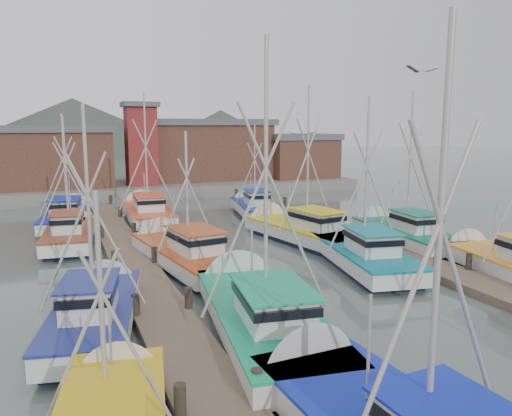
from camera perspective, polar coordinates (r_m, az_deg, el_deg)
name	(u,v)px	position (r m, az deg, el deg)	size (l,w,h in m)	color
ground	(303,284)	(23.68, 5.45, -8.67)	(260.00, 260.00, 0.00)	#475552
dock_left	(138,273)	(25.26, -13.34, -7.23)	(2.30, 46.00, 1.50)	brown
dock_right	(377,247)	(30.51, 13.69, -4.38)	(2.30, 46.00, 1.50)	brown
quay	(155,185)	(58.29, -11.51, 2.54)	(44.00, 16.00, 1.20)	slate
shed_left	(49,156)	(55.04, -22.62, 5.53)	(12.72, 8.48, 6.20)	brown
shed_center	(205,149)	(59.34, -5.90, 6.75)	(14.84, 9.54, 6.90)	brown
shed_right	(300,155)	(60.64, 5.01, 6.02)	(8.48, 6.36, 5.20)	brown
lookout_tower	(141,143)	(53.65, -13.01, 7.22)	(3.60, 3.60, 8.50)	maroon
distant_hills	(45,154)	(142.75, -22.99, 5.66)	(175.00, 140.00, 42.00)	#3E473B
boat_4	(260,313)	(18.27, 0.41, -11.88)	(4.63, 10.79, 11.13)	black
boat_5	(358,252)	(27.11, 11.57, -4.99)	(4.71, 10.10, 9.66)	black
boat_6	(97,310)	(19.45, -17.72, -11.02)	(4.28, 8.90, 8.73)	black
boat_7	(506,264)	(27.31, 26.67, -5.71)	(4.03, 9.08, 9.28)	black
boat_8	(183,252)	(26.87, -8.39, -5.04)	(4.51, 10.33, 7.98)	black
boat_9	(299,230)	(32.29, 4.94, -2.52)	(4.90, 10.63, 10.70)	black
boat_10	(71,233)	(33.34, -20.42, -2.72)	(3.60, 9.01, 8.65)	black
boat_11	(400,232)	(32.73, 16.11, -2.70)	(4.10, 9.42, 10.21)	black
boat_12	(147,212)	(40.02, -12.37, -0.40)	(4.31, 10.26, 10.73)	black
boat_13	(253,207)	(41.25, -0.34, 0.09)	(3.99, 8.83, 8.12)	black
boat_14	(69,216)	(39.66, -20.57, -0.88)	(4.36, 9.98, 9.06)	black
gull_near	(422,70)	(18.40, 18.48, 14.70)	(1.53, 0.66, 0.24)	gray
gull_far	(302,134)	(25.52, 5.26, 8.42)	(1.55, 0.64, 0.24)	gray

